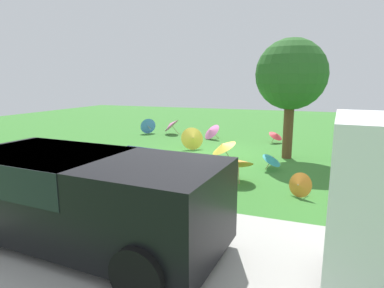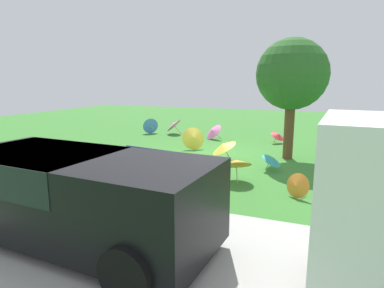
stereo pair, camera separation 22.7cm
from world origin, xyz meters
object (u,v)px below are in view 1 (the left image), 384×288
van_dark (80,191)px  parasol_yellow_1 (223,146)px  parasol_yellow_0 (193,138)px  parasol_orange_2 (299,185)px  parasol_red_0 (276,135)px  parasol_orange_0 (238,162)px  parasol_blue_0 (148,126)px  parasol_pink_0 (211,131)px  parasol_pink_1 (171,125)px  park_bench (152,163)px  parasol_teal_1 (272,159)px  parasol_orange_1 (371,172)px  shade_tree (291,75)px

van_dark → parasol_yellow_1: (-0.70, -6.55, -0.41)m
parasol_yellow_0 → parasol_orange_2: bearing=135.4°
parasol_red_0 → parasol_orange_0: bearing=86.8°
parasol_blue_0 → parasol_yellow_0: bearing=140.9°
parasol_pink_0 → parasol_pink_1: size_ratio=1.11×
park_bench → parasol_orange_2: size_ratio=2.58×
parasol_red_0 → parasol_orange_2: bearing=100.8°
parasol_blue_0 → parasol_teal_1: bearing=144.5°
park_bench → parasol_orange_0: bearing=-165.6°
parasol_yellow_0 → parasol_yellow_1: bearing=140.9°
parasol_pink_0 → parasol_yellow_0: (-0.01, 2.49, 0.06)m
parasol_orange_1 → parasol_teal_1: (2.67, -0.27, 0.08)m
parasol_teal_1 → parasol_orange_1: bearing=174.3°
parasol_orange_2 → parasol_orange_0: bearing=-22.9°
parasol_teal_1 → parasol_pink_1: bearing=-42.0°
parasol_pink_0 → parasol_pink_1: bearing=-16.1°
parasol_pink_0 → parasol_orange_1: size_ratio=1.78×
parasol_orange_2 → parasol_yellow_0: bearing=-44.6°
parasol_pink_0 → parasol_teal_1: parasol_pink_0 is taller
parasol_blue_0 → parasol_orange_0: (-6.34, 6.55, 0.13)m
parasol_pink_0 → parasol_orange_1: bearing=141.6°
parasol_red_0 → parasol_orange_2: 6.98m
parasol_orange_2 → parasol_yellow_1: bearing=-47.5°
parasol_pink_0 → parasol_yellow_0: 2.49m
parasol_pink_0 → parasol_orange_0: parasol_orange_0 is taller
parasol_red_0 → parasol_yellow_1: (1.38, 3.91, 0.13)m
parasol_red_0 → van_dark: bearing=78.7°
park_bench → parasol_pink_0: 6.67m
parasol_pink_0 → parasol_orange_0: size_ratio=1.01×
park_bench → parasol_pink_1: (2.78, -7.35, 0.04)m
parasol_red_0 → parasol_blue_0: bearing=-3.4°
van_dark → park_bench: (0.58, -3.71, -0.45)m
parasol_blue_0 → parasol_orange_1: size_ratio=1.32×
parasol_orange_2 → shade_tree: bearing=-81.4°
park_bench → parasol_orange_2: bearing=178.5°
parasol_orange_1 → van_dark: bearing=47.0°
parasol_pink_0 → parasol_red_0: 3.02m
parasol_blue_0 → parasol_orange_2: 10.79m
parasol_pink_0 → parasol_yellow_0: bearing=90.2°
van_dark → parasol_teal_1: 6.34m
park_bench → parasol_teal_1: (-3.07, -2.09, -0.10)m
parasol_pink_0 → parasol_yellow_1: size_ratio=0.91×
parasol_pink_1 → parasol_orange_0: bearing=127.0°
shade_tree → parasol_yellow_0: (3.71, -0.19, -2.47)m
parasol_orange_2 → parasol_blue_0: bearing=-42.2°
van_dark → parasol_orange_0: size_ratio=4.29×
parasol_orange_1 → parasol_pink_1: bearing=-33.0°
parasol_pink_1 → parasol_yellow_1: bearing=131.9°
parasol_orange_2 → parasol_yellow_0: size_ratio=0.62×
shade_tree → parasol_pink_0: 5.24m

